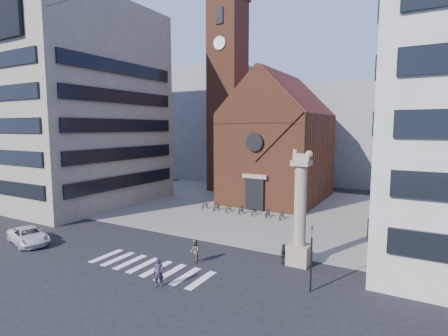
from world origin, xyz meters
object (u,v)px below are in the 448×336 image
(lion_column, at_px, (300,220))
(pedestrian_0, at_px, (159,273))
(scooter_0, at_px, (205,205))
(pedestrian_2, at_px, (283,254))
(white_car, at_px, (29,236))
(traffic_light, at_px, (311,257))
(pedestrian_1, at_px, (195,251))

(lion_column, relative_size, pedestrian_0, 4.50)
(lion_column, height_order, scooter_0, lion_column)
(lion_column, distance_m, pedestrian_2, 2.91)
(pedestrian_2, distance_m, scooter_0, 19.26)
(pedestrian_0, relative_size, pedestrian_2, 1.18)
(white_car, bearing_deg, scooter_0, -4.02)
(white_car, height_order, scooter_0, white_car)
(traffic_light, height_order, pedestrian_1, traffic_light)
(traffic_light, xyz_separation_m, pedestrian_1, (-9.01, 0.35, -1.39))
(white_car, bearing_deg, pedestrian_2, -57.84)
(lion_column, bearing_deg, scooter_0, 143.89)
(pedestrian_2, relative_size, scooter_0, 0.93)
(pedestrian_1, xyz_separation_m, pedestrian_2, (6.01, 2.94, -0.08))
(white_car, height_order, pedestrian_1, pedestrian_1)
(pedestrian_1, bearing_deg, white_car, -121.99)
(traffic_light, distance_m, scooter_0, 23.74)
(lion_column, bearing_deg, traffic_light, -63.54)
(pedestrian_2, xyz_separation_m, scooter_0, (-14.84, 12.27, -0.30))
(pedestrian_1, bearing_deg, traffic_light, 42.50)
(white_car, distance_m, scooter_0, 19.93)
(scooter_0, bearing_deg, pedestrian_2, -42.55)
(traffic_light, distance_m, pedestrian_1, 9.13)
(scooter_0, bearing_deg, traffic_light, -44.06)
(pedestrian_1, bearing_deg, pedestrian_2, 70.78)
(lion_column, distance_m, pedestrian_0, 10.89)
(traffic_light, height_order, scooter_0, traffic_light)
(white_car, distance_m, pedestrian_0, 15.67)
(pedestrian_1, height_order, pedestrian_2, pedestrian_1)
(traffic_light, relative_size, white_car, 0.83)
(white_car, xyz_separation_m, pedestrian_0, (15.64, -0.92, 0.24))
(lion_column, height_order, white_car, lion_column)
(pedestrian_1, bearing_deg, pedestrian_0, -41.51)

